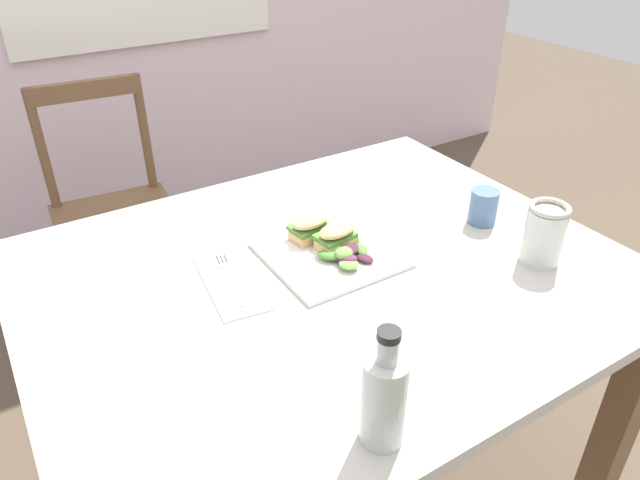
% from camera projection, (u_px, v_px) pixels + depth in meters
% --- Properties ---
extents(dining_table, '(1.21, 0.98, 0.74)m').
position_uv_depth(dining_table, '(328.00, 314.00, 1.29)').
color(dining_table, '#BCB7AD').
rests_on(dining_table, ground).
extents(chair_wooden_far, '(0.43, 0.43, 0.87)m').
position_uv_depth(chair_wooden_far, '(114.00, 212.00, 2.04)').
color(chair_wooden_far, brown).
rests_on(chair_wooden_far, ground).
extents(plate_lunch, '(0.26, 0.26, 0.01)m').
position_uv_depth(plate_lunch, '(330.00, 254.00, 1.27)').
color(plate_lunch, white).
rests_on(plate_lunch, dining_table).
extents(sandwich_half_front, '(0.09, 0.07, 0.06)m').
position_uv_depth(sandwich_half_front, '(337.00, 236.00, 1.27)').
color(sandwich_half_front, '#DBB270').
rests_on(sandwich_half_front, plate_lunch).
extents(sandwich_half_back, '(0.09, 0.07, 0.06)m').
position_uv_depth(sandwich_half_back, '(310.00, 227.00, 1.30)').
color(sandwich_half_back, '#DBB270').
rests_on(sandwich_half_back, plate_lunch).
extents(salad_mixed_greens, '(0.12, 0.12, 0.03)m').
position_uv_depth(salad_mixed_greens, '(345.00, 253.00, 1.24)').
color(salad_mixed_greens, '#4C2338').
rests_on(salad_mixed_greens, plate_lunch).
extents(napkin_folded, '(0.13, 0.26, 0.00)m').
position_uv_depth(napkin_folded, '(230.00, 281.00, 1.19)').
color(napkin_folded, white).
rests_on(napkin_folded, dining_table).
extents(fork_on_napkin, '(0.05, 0.19, 0.00)m').
position_uv_depth(fork_on_napkin, '(228.00, 275.00, 1.20)').
color(fork_on_napkin, silver).
rests_on(fork_on_napkin, napkin_folded).
extents(bottle_cold_brew, '(0.07, 0.07, 0.20)m').
position_uv_depth(bottle_cold_brew, '(384.00, 403.00, 0.82)').
color(bottle_cold_brew, '#472819').
rests_on(bottle_cold_brew, dining_table).
extents(mason_jar_iced_tea, '(0.08, 0.08, 0.13)m').
position_uv_depth(mason_jar_iced_tea, '(544.00, 236.00, 1.23)').
color(mason_jar_iced_tea, gold).
rests_on(mason_jar_iced_tea, dining_table).
extents(cup_extra_side, '(0.07, 0.07, 0.08)m').
position_uv_depth(cup_extra_side, '(483.00, 207.00, 1.37)').
color(cup_extra_side, '#4C6B93').
rests_on(cup_extra_side, dining_table).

